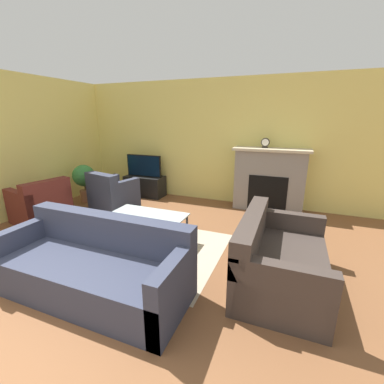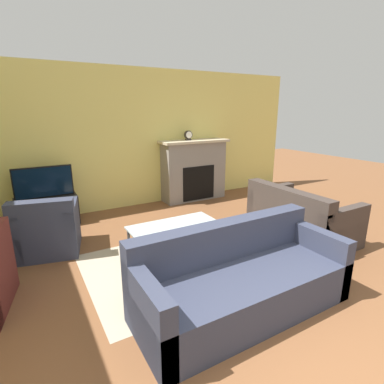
% 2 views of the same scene
% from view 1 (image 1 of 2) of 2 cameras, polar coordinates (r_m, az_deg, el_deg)
% --- Properties ---
extents(wall_back, '(8.60, 0.06, 2.70)m').
position_cam_1_polar(wall_back, '(6.05, 1.08, 11.15)').
color(wall_back, '#EADB72').
rests_on(wall_back, ground_plane).
extents(wall_left, '(0.06, 7.90, 2.70)m').
position_cam_1_polar(wall_left, '(5.90, -35.97, 7.95)').
color(wall_left, '#EADB72').
rests_on(wall_left, ground_plane).
extents(area_rug, '(2.38, 1.82, 0.00)m').
position_cam_1_polar(area_rug, '(4.05, -11.13, -11.90)').
color(area_rug, '#B7A88E').
rests_on(area_rug, ground_plane).
extents(fireplace, '(1.50, 0.49, 1.30)m').
position_cam_1_polar(fireplace, '(5.55, 16.78, 2.90)').
color(fireplace, gray).
rests_on(fireplace, ground_plane).
extents(tv_stand, '(0.97, 0.46, 0.50)m').
position_cam_1_polar(tv_stand, '(6.49, -10.40, 1.34)').
color(tv_stand, black).
rests_on(tv_stand, ground_plane).
extents(tv, '(0.91, 0.06, 0.52)m').
position_cam_1_polar(tv, '(6.38, -10.65, 5.76)').
color(tv, black).
rests_on(tv, tv_stand).
extents(couch_sectional, '(2.14, 0.86, 0.82)m').
position_cam_1_polar(couch_sectional, '(3.15, -20.82, -15.49)').
color(couch_sectional, '#33384C').
rests_on(couch_sectional, ground_plane).
extents(couch_loveseat, '(0.94, 1.50, 0.82)m').
position_cam_1_polar(couch_loveseat, '(3.23, 18.52, -14.41)').
color(couch_loveseat, '#3D332D').
rests_on(couch_loveseat, ground_plane).
extents(armchair_by_window, '(0.95, 0.97, 0.82)m').
position_cam_1_polar(armchair_by_window, '(5.55, -30.46, -2.70)').
color(armchair_by_window, '#5B231E').
rests_on(armchair_by_window, ground_plane).
extents(armchair_accent, '(0.94, 0.92, 0.82)m').
position_cam_1_polar(armchair_accent, '(5.65, -17.21, -0.80)').
color(armchair_accent, '#33384C').
rests_on(armchair_accent, ground_plane).
extents(coffee_table, '(1.18, 0.62, 0.45)m').
position_cam_1_polar(coffee_table, '(4.03, -9.94, -5.54)').
color(coffee_table, '#333338').
rests_on(coffee_table, ground_plane).
extents(potted_plant, '(0.49, 0.49, 0.86)m').
position_cam_1_polar(potted_plant, '(6.37, -22.87, 2.85)').
color(potted_plant, '#AD704C').
rests_on(potted_plant, ground_plane).
extents(mantel_clock, '(0.17, 0.07, 0.20)m').
position_cam_1_polar(mantel_clock, '(5.45, 15.99, 10.49)').
color(mantel_clock, '#28231E').
rests_on(mantel_clock, fireplace).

